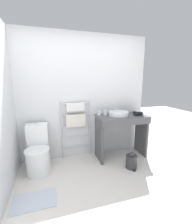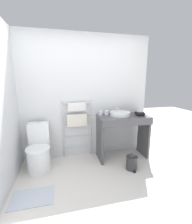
{
  "view_description": "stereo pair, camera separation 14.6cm",
  "coord_description": "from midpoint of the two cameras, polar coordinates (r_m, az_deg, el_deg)",
  "views": [
    {
      "loc": [
        -0.59,
        -1.4,
        1.57
      ],
      "look_at": [
        0.12,
        0.98,
        1.04
      ],
      "focal_mm": 24.0,
      "sensor_mm": 36.0,
      "label": 1
    },
    {
      "loc": [
        -0.45,
        -1.44,
        1.57
      ],
      "look_at": [
        0.12,
        0.98,
        1.04
      ],
      "focal_mm": 24.0,
      "sensor_mm": 36.0,
      "label": 2
    }
  ],
  "objects": [
    {
      "name": "ground_plane",
      "position": [
        2.18,
        5.8,
        -34.02
      ],
      "size": [
        12.0,
        12.0,
        0.0
      ],
      "primitive_type": "plane",
      "color": "silver"
    },
    {
      "name": "wall_back",
      "position": [
        3.05,
        -3.37,
        5.54
      ],
      "size": [
        2.69,
        0.12,
        2.44
      ],
      "primitive_type": "cube",
      "color": "silver",
      "rests_on": "ground_plane"
    },
    {
      "name": "toilet",
      "position": [
        2.89,
        -19.58,
        -14.01
      ],
      "size": [
        0.4,
        0.55,
        0.81
      ],
      "color": "white",
      "rests_on": "ground_plane"
    },
    {
      "name": "towel_radiator",
      "position": [
        3.0,
        -5.81,
        -2.79
      ],
      "size": [
        0.58,
        0.06,
        1.17
      ],
      "color": "silver",
      "rests_on": "ground_plane"
    },
    {
      "name": "vanity_counter",
      "position": [
        3.06,
        11.59,
        -6.62
      ],
      "size": [
        0.99,
        0.52,
        0.88
      ],
      "color": "#4C4C51",
      "rests_on": "ground_plane"
    },
    {
      "name": "sink_basin",
      "position": [
        3.0,
        10.57,
        -0.6
      ],
      "size": [
        0.4,
        0.4,
        0.08
      ],
      "color": "white",
      "rests_on": "vanity_counter"
    },
    {
      "name": "faucet",
      "position": [
        3.15,
        9.34,
        0.78
      ],
      "size": [
        0.02,
        0.1,
        0.12
      ],
      "color": "silver",
      "rests_on": "vanity_counter"
    },
    {
      "name": "cup_near_wall",
      "position": [
        3.0,
        3.2,
        -0.36
      ],
      "size": [
        0.07,
        0.07,
        0.09
      ],
      "color": "white",
      "rests_on": "vanity_counter"
    },
    {
      "name": "cup_near_edge",
      "position": [
        3.01,
        5.41,
        -0.31
      ],
      "size": [
        0.07,
        0.07,
        0.09
      ],
      "color": "white",
      "rests_on": "vanity_counter"
    },
    {
      "name": "hair_dryer",
      "position": [
        3.08,
        17.86,
        -0.72
      ],
      "size": [
        0.2,
        0.16,
        0.08
      ],
      "color": "black",
      "rests_on": "vanity_counter"
    },
    {
      "name": "trash_bin",
      "position": [
        2.91,
        14.93,
        -18.03
      ],
      "size": [
        0.2,
        0.23,
        0.3
      ],
      "color": "#333335",
      "rests_on": "ground_plane"
    },
    {
      "name": "bath_mat",
      "position": [
        2.47,
        -21.31,
        -28.1
      ],
      "size": [
        0.56,
        0.36,
        0.01
      ],
      "primitive_type": "cube",
      "color": "#B2BCCC",
      "rests_on": "ground_plane"
    }
  ]
}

